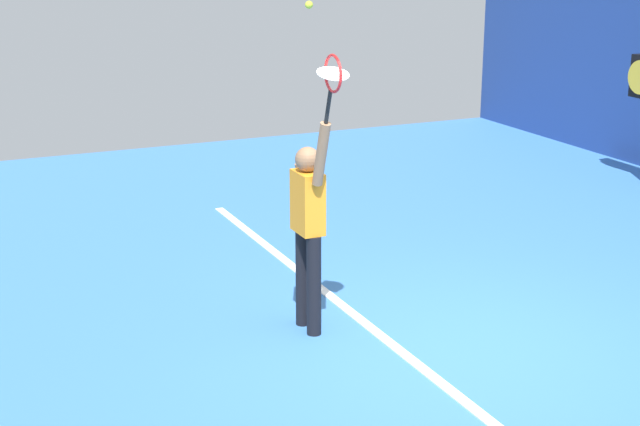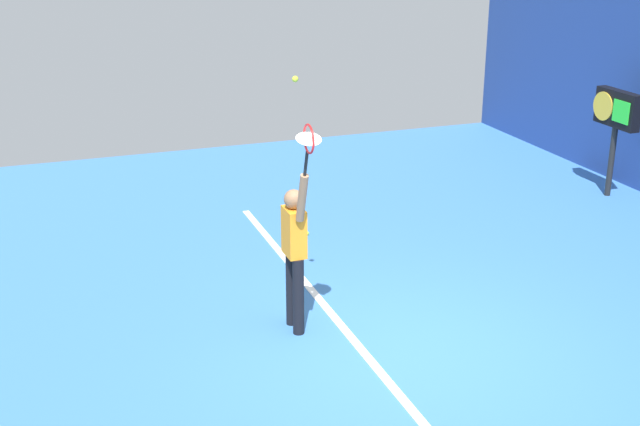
{
  "view_description": "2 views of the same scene",
  "coord_description": "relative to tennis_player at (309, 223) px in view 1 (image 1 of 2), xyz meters",
  "views": [
    {
      "loc": [
        6.5,
        -4.19,
        3.48
      ],
      "look_at": [
        -1.17,
        -0.71,
        1.0
      ],
      "focal_mm": 54.09,
      "sensor_mm": 36.0,
      "label": 1
    },
    {
      "loc": [
        7.34,
        -3.65,
        4.55
      ],
      "look_at": [
        -0.92,
        -0.63,
        1.38
      ],
      "focal_mm": 47.06,
      "sensor_mm": 36.0,
      "label": 2
    }
  ],
  "objects": [
    {
      "name": "tennis_ball",
      "position": [
        -0.13,
        0.07,
        1.87
      ],
      "size": [
        0.07,
        0.07,
        0.07
      ],
      "primitive_type": "sphere",
      "color": "#CCE033"
    },
    {
      "name": "court_baseline",
      "position": [
        0.92,
        0.52,
        -1.0
      ],
      "size": [
        10.0,
        0.1,
        0.01
      ],
      "primitive_type": "cube",
      "color": "white",
      "rests_on": "ground_plane"
    },
    {
      "name": "spare_ball",
      "position": [
        -2.75,
        1.09,
        -0.98
      ],
      "size": [
        0.07,
        0.07,
        0.07
      ],
      "primitive_type": "sphere",
      "color": "#CCE033",
      "rests_on": "ground_plane"
    },
    {
      "name": "tennis_player",
      "position": [
        0.0,
        0.0,
        0.0
      ],
      "size": [
        0.66,
        0.31,
        1.98
      ],
      "color": "black",
      "rests_on": "ground_plane"
    },
    {
      "name": "tennis_racket",
      "position": [
        0.49,
        -0.0,
        1.34
      ],
      "size": [
        0.39,
        0.27,
        0.63
      ],
      "color": "black"
    },
    {
      "name": "ground_plane",
      "position": [
        0.92,
        0.93,
        -1.01
      ],
      "size": [
        18.0,
        18.0,
        0.0
      ],
      "primitive_type": "plane",
      "color": "#3870B2"
    }
  ]
}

